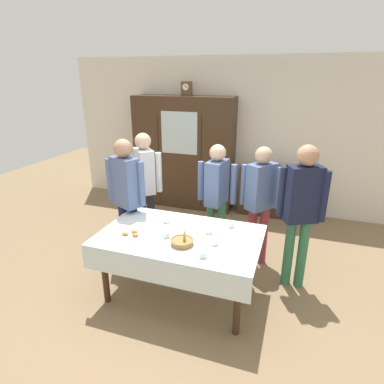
{
  "coord_description": "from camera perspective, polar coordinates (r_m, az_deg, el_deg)",
  "views": [
    {
      "loc": [
        1.11,
        -3.05,
        2.39
      ],
      "look_at": [
        0.0,
        0.2,
        1.11
      ],
      "focal_mm": 29.7,
      "sensor_mm": 36.0,
      "label": 1
    }
  ],
  "objects": [
    {
      "name": "person_by_cabinet",
      "position": [
        4.04,
        -11.73,
        0.18
      ],
      "size": [
        0.52,
        0.33,
        1.68
      ],
      "color": "#191E38",
      "rests_on": "ground"
    },
    {
      "name": "dining_table",
      "position": [
        3.48,
        -2.36,
        -9.3
      ],
      "size": [
        1.73,
        1.08,
        0.76
      ],
      "color": "#3D2819",
      "rests_on": "ground"
    },
    {
      "name": "tea_cup_near_right",
      "position": [
        3.71,
        -4.64,
        -5.18
      ],
      "size": [
        0.13,
        0.13,
        0.06
      ],
      "color": "silver",
      "rests_on": "dining_table"
    },
    {
      "name": "person_near_right_end",
      "position": [
        3.69,
        19.07,
        -2.08
      ],
      "size": [
        0.52,
        0.34,
        1.71
      ],
      "color": "#33704C",
      "rests_on": "ground"
    },
    {
      "name": "spoon_front_edge",
      "position": [
        3.4,
        10.51,
        -8.51
      ],
      "size": [
        0.12,
        0.02,
        0.01
      ],
      "color": "silver",
      "rests_on": "dining_table"
    },
    {
      "name": "wall_cabinet",
      "position": [
        5.93,
        -1.48,
        7.01
      ],
      "size": [
        1.85,
        0.46,
        2.04
      ],
      "color": "#3D2819",
      "rests_on": "ground"
    },
    {
      "name": "book_stack",
      "position": [
        5.66,
        14.85,
        4.42
      ],
      "size": [
        0.16,
        0.18,
        0.08
      ],
      "color": "#664C7A",
      "rests_on": "bookshelf_low"
    },
    {
      "name": "mantel_clock",
      "position": [
        5.75,
        -0.98,
        18.08
      ],
      "size": [
        0.18,
        0.11,
        0.24
      ],
      "color": "brown",
      "rests_on": "wall_cabinet"
    },
    {
      "name": "tea_cup_front_edge",
      "position": [
        3.04,
        1.9,
        -11.31
      ],
      "size": [
        0.13,
        0.13,
        0.06
      ],
      "color": "silver",
      "rests_on": "dining_table"
    },
    {
      "name": "person_behind_table_right",
      "position": [
        4.17,
        4.45,
        0.15
      ],
      "size": [
        0.52,
        0.39,
        1.57
      ],
      "color": "#33704C",
      "rests_on": "ground"
    },
    {
      "name": "spoon_near_right",
      "position": [
        3.62,
        3.85,
        -6.27
      ],
      "size": [
        0.12,
        0.02,
        0.01
      ],
      "color": "silver",
      "rests_on": "dining_table"
    },
    {
      "name": "tea_cup_mid_right",
      "position": [
        3.25,
        4.08,
        -9.06
      ],
      "size": [
        0.13,
        0.13,
        0.06
      ],
      "color": "white",
      "rests_on": "dining_table"
    },
    {
      "name": "tea_cup_mid_left",
      "position": [
        3.39,
        -4.66,
        -7.79
      ],
      "size": [
        0.13,
        0.13,
        0.06
      ],
      "color": "silver",
      "rests_on": "dining_table"
    },
    {
      "name": "pastry_plate",
      "position": [
        3.48,
        -10.9,
        -7.59
      ],
      "size": [
        0.28,
        0.28,
        0.05
      ],
      "color": "white",
      "rests_on": "dining_table"
    },
    {
      "name": "ground_plane",
      "position": [
        4.03,
        -0.96,
        -15.98
      ],
      "size": [
        12.0,
        12.0,
        0.0
      ],
      "primitive_type": "plane",
      "color": "#846B4C",
      "rests_on": "ground"
    },
    {
      "name": "bread_basket",
      "position": [
        3.26,
        -1.8,
        -8.87
      ],
      "size": [
        0.24,
        0.24,
        0.16
      ],
      "color": "#9E7542",
      "rests_on": "dining_table"
    },
    {
      "name": "tea_cup_far_left",
      "position": [
        3.47,
        3.02,
        -7.09
      ],
      "size": [
        0.13,
        0.13,
        0.06
      ],
      "color": "white",
      "rests_on": "dining_table"
    },
    {
      "name": "person_behind_table_left",
      "position": [
        4.51,
        -8.46,
        2.33
      ],
      "size": [
        0.52,
        0.4,
        1.66
      ],
      "color": "#232328",
      "rests_on": "ground"
    },
    {
      "name": "bookshelf_low",
      "position": [
        5.8,
        14.44,
        -0.02
      ],
      "size": [
        1.2,
        0.35,
        0.86
      ],
      "color": "#3D2819",
      "rests_on": "ground"
    },
    {
      "name": "spoon_mid_right",
      "position": [
        3.12,
        7.95,
        -11.11
      ],
      "size": [
        0.12,
        0.02,
        0.01
      ],
      "color": "silver",
      "rests_on": "dining_table"
    },
    {
      "name": "back_wall",
      "position": [
        5.9,
        7.87,
        10.03
      ],
      "size": [
        6.4,
        0.1,
        2.7
      ],
      "primitive_type": "cube",
      "color": "silver",
      "rests_on": "ground"
    },
    {
      "name": "tea_cup_center",
      "position": [
        3.62,
        6.94,
        -5.97
      ],
      "size": [
        0.13,
        0.13,
        0.06
      ],
      "color": "white",
      "rests_on": "dining_table"
    },
    {
      "name": "person_beside_shelf",
      "position": [
        4.09,
        12.2,
        -0.59
      ],
      "size": [
        0.52,
        0.41,
        1.58
      ],
      "color": "#933338",
      "rests_on": "ground"
    }
  ]
}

